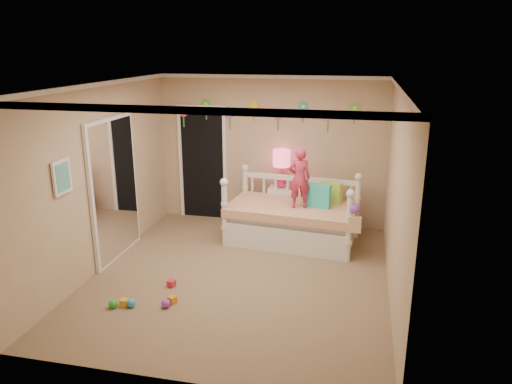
% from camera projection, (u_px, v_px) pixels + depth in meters
% --- Properties ---
extents(floor, '(4.00, 4.50, 0.01)m').
position_uv_depth(floor, '(240.00, 276.00, 6.70)').
color(floor, '#7F684C').
rests_on(floor, ground).
extents(ceiling, '(4.00, 4.50, 0.01)m').
position_uv_depth(ceiling, '(238.00, 85.00, 5.94)').
color(ceiling, white).
rests_on(ceiling, floor).
extents(back_wall, '(4.00, 0.01, 2.60)m').
position_uv_depth(back_wall, '(271.00, 151.00, 8.43)').
color(back_wall, tan).
rests_on(back_wall, floor).
extents(left_wall, '(0.01, 4.50, 2.60)m').
position_uv_depth(left_wall, '(100.00, 178.00, 6.73)').
color(left_wall, tan).
rests_on(left_wall, floor).
extents(right_wall, '(0.01, 4.50, 2.60)m').
position_uv_depth(right_wall, '(397.00, 196.00, 5.91)').
color(right_wall, tan).
rests_on(right_wall, floor).
extents(crown_molding, '(4.00, 4.50, 0.06)m').
position_uv_depth(crown_molding, '(238.00, 88.00, 5.95)').
color(crown_molding, white).
rests_on(crown_molding, ceiling).
extents(daybed, '(2.16, 1.31, 1.12)m').
position_uv_depth(daybed, '(292.00, 209.00, 7.74)').
color(daybed, white).
rests_on(daybed, floor).
extents(pillow_turquoise, '(0.39, 0.20, 0.37)m').
position_uv_depth(pillow_turquoise, '(319.00, 196.00, 7.58)').
color(pillow_turquoise, '#27B0C3').
rests_on(pillow_turquoise, daybed).
extents(pillow_lime, '(0.38, 0.25, 0.34)m').
position_uv_depth(pillow_lime, '(331.00, 192.00, 7.81)').
color(pillow_lime, '#AEE144').
rests_on(pillow_lime, daybed).
extents(child, '(0.40, 0.31, 0.96)m').
position_uv_depth(child, '(299.00, 178.00, 7.47)').
color(child, '#CA2E52').
rests_on(child, daybed).
extents(nightstand, '(0.43, 0.33, 0.70)m').
position_uv_depth(nightstand, '(281.00, 207.00, 8.49)').
color(nightstand, white).
rests_on(nightstand, floor).
extents(table_lamp, '(0.30, 0.30, 0.66)m').
position_uv_depth(table_lamp, '(282.00, 163.00, 8.26)').
color(table_lamp, '#F92176').
rests_on(table_lamp, nightstand).
extents(closet_doorway, '(0.90, 0.04, 2.07)m').
position_uv_depth(closet_doorway, '(203.00, 163.00, 8.74)').
color(closet_doorway, black).
rests_on(closet_doorway, back_wall).
extents(flower_decals, '(3.40, 0.02, 0.50)m').
position_uv_depth(flower_decals, '(266.00, 114.00, 8.25)').
color(flower_decals, '#B2668C').
rests_on(flower_decals, back_wall).
extents(mirror_closet, '(0.07, 1.30, 2.10)m').
position_uv_depth(mirror_closet, '(115.00, 189.00, 7.08)').
color(mirror_closet, white).
rests_on(mirror_closet, left_wall).
extents(wall_picture, '(0.05, 0.34, 0.42)m').
position_uv_depth(wall_picture, '(62.00, 177.00, 5.81)').
color(wall_picture, white).
rests_on(wall_picture, left_wall).
extents(hanging_bag, '(0.20, 0.16, 0.36)m').
position_uv_depth(hanging_bag, '(354.00, 219.00, 6.94)').
color(hanging_bag, beige).
rests_on(hanging_bag, daybed).
extents(toy_scatter, '(1.22, 1.50, 0.11)m').
position_uv_depth(toy_scatter, '(159.00, 285.00, 6.33)').
color(toy_scatter, '#996666').
rests_on(toy_scatter, floor).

